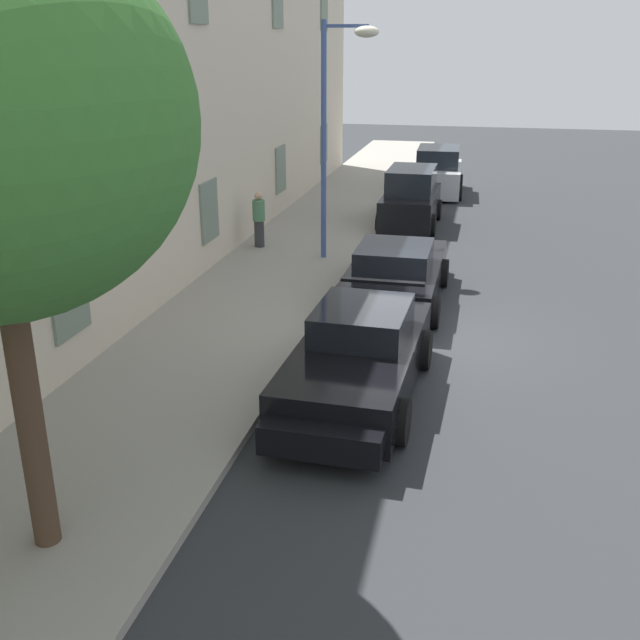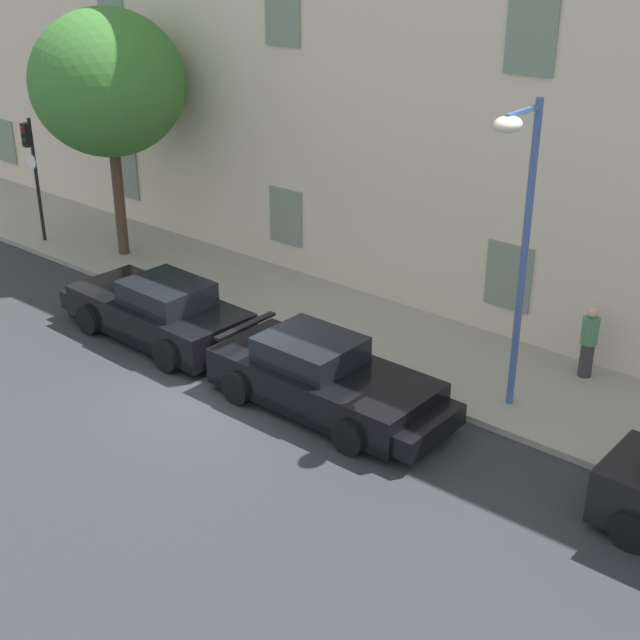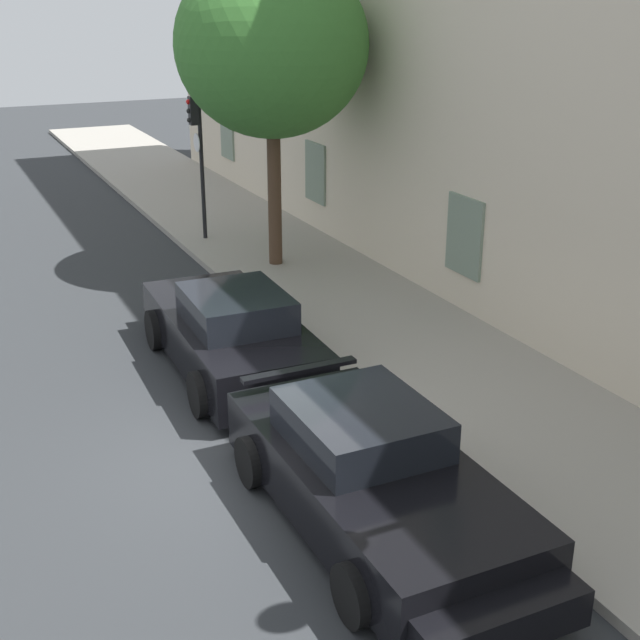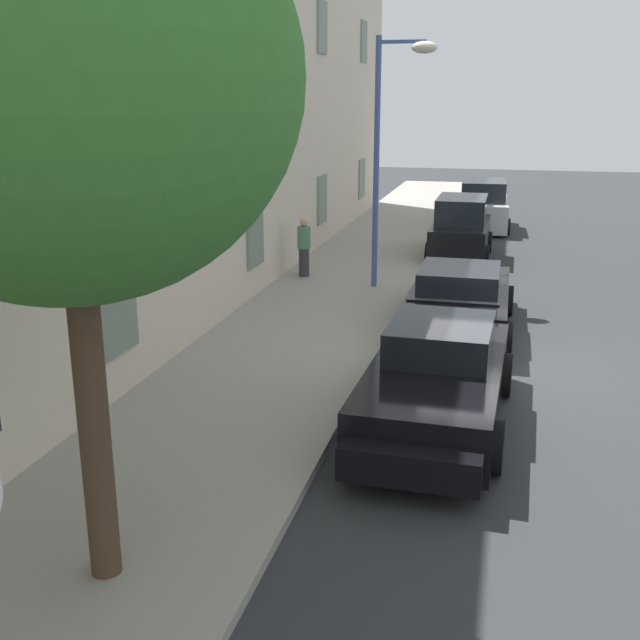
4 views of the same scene
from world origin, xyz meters
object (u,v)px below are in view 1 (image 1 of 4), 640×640
(hatchback_distant, at_px, (438,173))
(pedestrian_admiring, at_px, (259,219))
(sportscar_red_lead, at_px, (356,364))
(hatchback_parked, at_px, (411,200))
(sportscar_yellow_flank, at_px, (396,274))
(street_lamp, at_px, (340,100))

(hatchback_distant, relative_size, pedestrian_admiring, 2.53)
(sportscar_red_lead, relative_size, hatchback_parked, 1.30)
(hatchback_parked, bearing_deg, pedestrian_admiring, 136.69)
(sportscar_red_lead, bearing_deg, sportscar_yellow_flank, -0.06)
(hatchback_distant, height_order, pedestrian_admiring, hatchback_distant)
(hatchback_parked, distance_m, pedestrian_admiring, 5.53)
(hatchback_parked, relative_size, hatchback_distant, 0.97)
(sportscar_yellow_flank, relative_size, street_lamp, 0.84)
(sportscar_yellow_flank, xyz_separation_m, pedestrian_admiring, (3.32, 4.28, 0.31))
(hatchback_parked, distance_m, hatchback_distant, 5.61)
(hatchback_parked, relative_size, pedestrian_admiring, 2.46)
(hatchback_parked, bearing_deg, sportscar_yellow_flank, -176.19)
(street_lamp, bearing_deg, pedestrian_admiring, 75.09)
(sportscar_red_lead, bearing_deg, pedestrian_admiring, 26.66)
(sportscar_yellow_flank, xyz_separation_m, hatchback_parked, (7.34, 0.49, 0.23))
(hatchback_parked, distance_m, street_lamp, 5.91)
(sportscar_red_lead, xyz_separation_m, hatchback_parked, (12.54, 0.48, 0.20))
(hatchback_parked, height_order, pedestrian_admiring, hatchback_parked)
(sportscar_yellow_flank, distance_m, hatchback_parked, 7.36)
(sportscar_red_lead, height_order, hatchback_parked, hatchback_parked)
(pedestrian_admiring, bearing_deg, sportscar_yellow_flank, -127.80)
(sportscar_yellow_flank, bearing_deg, street_lamp, 35.03)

